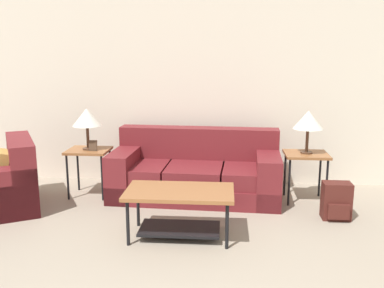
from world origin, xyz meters
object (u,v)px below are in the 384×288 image
at_px(couch, 196,173).
at_px(side_table_left, 89,155).
at_px(table_lamp_left, 87,118).
at_px(table_lamp_right, 308,121).
at_px(coffee_table, 180,202).
at_px(side_table_right, 306,159).
at_px(backpack, 336,201).

height_order(couch, side_table_left, couch).
xyz_separation_m(table_lamp_left, table_lamp_right, (2.66, 0.00, 0.00)).
height_order(coffee_table, side_table_right, side_table_right).
bearing_deg(side_table_left, table_lamp_left, -116.57).
relative_size(coffee_table, side_table_left, 1.75).
height_order(side_table_left, side_table_right, same).
xyz_separation_m(coffee_table, side_table_left, (-1.26, 1.16, 0.17)).
distance_m(coffee_table, side_table_right, 1.82).
distance_m(coffee_table, backpack, 1.74).
relative_size(side_table_left, backpack, 1.47).
height_order(table_lamp_right, backpack, table_lamp_right).
distance_m(couch, table_lamp_right, 1.50).
height_order(table_lamp_left, table_lamp_right, same).
xyz_separation_m(side_table_left, side_table_right, (2.66, 0.00, 0.00)).
bearing_deg(backpack, side_table_left, 168.86).
bearing_deg(table_lamp_right, coffee_table, -140.15).
distance_m(table_lamp_right, backpack, 1.00).
distance_m(side_table_right, backpack, 0.70).
bearing_deg(table_lamp_right, side_table_left, 180.00).
bearing_deg(backpack, table_lamp_left, 168.86).
xyz_separation_m(coffee_table, table_lamp_right, (1.39, 1.16, 0.64)).
bearing_deg(side_table_left, table_lamp_right, -0.00).
distance_m(coffee_table, table_lamp_right, 1.92).
bearing_deg(table_lamp_left, backpack, -11.14).
bearing_deg(backpack, table_lamp_right, 112.59).
bearing_deg(side_table_right, couch, 176.54).
distance_m(couch, backpack, 1.69).
relative_size(side_table_right, table_lamp_right, 1.16).
height_order(side_table_left, table_lamp_left, table_lamp_left).
height_order(side_table_right, table_lamp_left, table_lamp_left).
relative_size(couch, backpack, 5.19).
relative_size(couch, table_lamp_left, 4.11).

